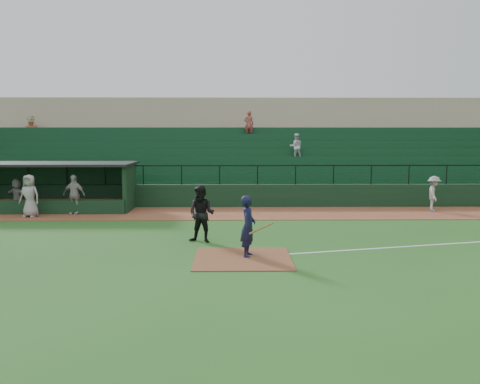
{
  "coord_description": "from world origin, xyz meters",
  "views": [
    {
      "loc": [
        -0.3,
        -16.49,
        3.88
      ],
      "look_at": [
        0.0,
        5.0,
        1.4
      ],
      "focal_mm": 38.17,
      "sensor_mm": 36.0,
      "label": 1
    }
  ],
  "objects": [
    {
      "name": "dugout_player_a",
      "position": [
        -7.89,
        7.74,
        0.98
      ],
      "size": [
        1.18,
        0.68,
        1.89
      ],
      "primitive_type": "imported",
      "rotation": [
        0.0,
        0.0,
        -0.21
      ],
      "color": "#A9A29E",
      "rests_on": "warning_track"
    },
    {
      "name": "umpire",
      "position": [
        -1.42,
        1.46,
        1.02
      ],
      "size": [
        1.18,
        1.05,
        2.03
      ],
      "primitive_type": "imported",
      "rotation": [
        0.0,
        0.0,
        -0.32
      ],
      "color": "black",
      "rests_on": "ground"
    },
    {
      "name": "dugout_player_c",
      "position": [
        -11.03,
        8.8,
        0.84
      ],
      "size": [
        1.55,
        1.07,
        1.61
      ],
      "primitive_type": "imported",
      "rotation": [
        0.0,
        0.0,
        2.7
      ],
      "color": "#9D9893",
      "rests_on": "warning_track"
    },
    {
      "name": "stadium_structure",
      "position": [
        -0.0,
        16.46,
        2.3
      ],
      "size": [
        38.0,
        13.08,
        6.4
      ],
      "color": "black",
      "rests_on": "ground"
    },
    {
      "name": "dugout_player_b",
      "position": [
        -9.69,
        6.96,
        1.01
      ],
      "size": [
        1.05,
        0.78,
        1.96
      ],
      "primitive_type": "imported",
      "rotation": [
        0.0,
        0.0,
        -0.17
      ],
      "color": "#99938F",
      "rests_on": "warning_track"
    },
    {
      "name": "home_plate_dirt",
      "position": [
        0.0,
        -1.0,
        0.01
      ],
      "size": [
        3.0,
        3.0,
        0.03
      ],
      "primitive_type": "cube",
      "color": "brown",
      "rests_on": "ground"
    },
    {
      "name": "foul_line",
      "position": [
        8.0,
        1.2,
        0.01
      ],
      "size": [
        17.49,
        4.44,
        0.01
      ],
      "primitive_type": "cube",
      "rotation": [
        0.0,
        0.0,
        0.24
      ],
      "color": "white",
      "rests_on": "ground"
    },
    {
      "name": "batter_at_plate",
      "position": [
        0.18,
        -0.75,
        0.97
      ],
      "size": [
        1.09,
        0.79,
        1.95
      ],
      "color": "black",
      "rests_on": "ground"
    },
    {
      "name": "ground",
      "position": [
        0.0,
        0.0,
        0.0
      ],
      "size": [
        90.0,
        90.0,
        0.0
      ],
      "primitive_type": "plane",
      "color": "#21531B",
      "rests_on": "ground"
    },
    {
      "name": "dugout",
      "position": [
        -9.75,
        9.56,
        1.33
      ],
      "size": [
        8.9,
        3.2,
        2.42
      ],
      "color": "black",
      "rests_on": "ground"
    },
    {
      "name": "runner",
      "position": [
        9.65,
        8.41,
        0.91
      ],
      "size": [
        0.94,
        1.27,
        1.76
      ],
      "primitive_type": "imported",
      "rotation": [
        0.0,
        0.0,
        1.29
      ],
      "color": "#9C9792",
      "rests_on": "warning_track"
    },
    {
      "name": "warning_track",
      "position": [
        0.0,
        8.0,
        0.01
      ],
      "size": [
        40.0,
        4.0,
        0.03
      ],
      "primitive_type": "cube",
      "color": "brown",
      "rests_on": "ground"
    }
  ]
}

